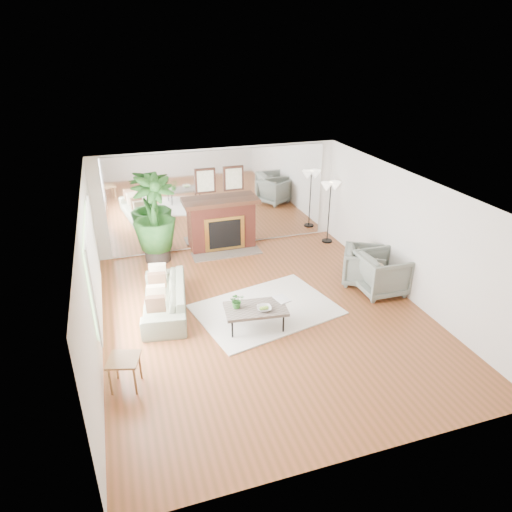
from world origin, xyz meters
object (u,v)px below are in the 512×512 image
object	(u,v)px
coffee_table	(256,309)
potted_ficus	(154,217)
armchair_front	(382,273)
side_table	(124,363)
armchair_back	(364,266)
floor_lamp	(330,191)
fireplace	(223,224)
sofa	(164,298)

from	to	relation	value
coffee_table	potted_ficus	world-z (taller)	potted_ficus
armchair_front	side_table	world-z (taller)	armchair_front
coffee_table	potted_ficus	distance (m)	3.79
armchair_back	armchair_front	size ratio (longest dim) A/B	0.92
side_table	floor_lamp	size ratio (longest dim) A/B	0.35
floor_lamp	fireplace	bearing A→B (deg)	171.61
coffee_table	floor_lamp	size ratio (longest dim) A/B	0.73
potted_ficus	armchair_back	bearing A→B (deg)	-31.19
coffee_table	armchair_back	bearing A→B (deg)	19.49
fireplace	coffee_table	xyz separation A→B (m)	(-0.31, -3.63, -0.25)
fireplace	side_table	size ratio (longest dim) A/B	3.65
armchair_back	potted_ficus	xyz separation A→B (m)	(-4.11, 2.49, 0.71)
sofa	armchair_front	xyz separation A→B (m)	(4.40, -0.62, 0.13)
fireplace	sofa	distance (m)	3.12
coffee_table	armchair_back	distance (m)	2.94
armchair_back	side_table	bearing A→B (deg)	140.69
fireplace	side_table	world-z (taller)	fireplace
side_table	armchair_back	bearing A→B (deg)	19.90
side_table	coffee_table	bearing A→B (deg)	20.39
armchair_front	side_table	bearing A→B (deg)	105.79
sofa	floor_lamp	xyz separation A→B (m)	(4.50, 2.13, 1.07)
armchair_back	floor_lamp	world-z (taller)	floor_lamp
sofa	coffee_table	bearing A→B (deg)	61.93
armchair_back	potted_ficus	bearing A→B (deg)	89.59
fireplace	armchair_back	distance (m)	3.62
side_table	potted_ficus	world-z (taller)	potted_ficus
fireplace	armchair_back	bearing A→B (deg)	-47.13
coffee_table	armchair_front	xyz separation A→B (m)	(2.91, 0.49, 0.02)
floor_lamp	side_table	bearing A→B (deg)	-142.53
floor_lamp	potted_ficus	bearing A→B (deg)	176.86
fireplace	potted_ficus	bearing A→B (deg)	-174.51
fireplace	armchair_back	world-z (taller)	fireplace
armchair_front	floor_lamp	size ratio (longest dim) A/B	0.59
sofa	floor_lamp	distance (m)	5.09
armchair_back	potted_ficus	size ratio (longest dim) A/B	0.42
potted_ficus	armchair_front	bearing A→B (deg)	-35.03
sofa	potted_ficus	distance (m)	2.50
armchair_back	floor_lamp	size ratio (longest dim) A/B	0.54
coffee_table	fireplace	bearing A→B (deg)	85.11
sofa	armchair_front	size ratio (longest dim) A/B	2.14
coffee_table	sofa	xyz separation A→B (m)	(-1.49, 1.11, -0.11)
side_table	floor_lamp	world-z (taller)	floor_lamp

